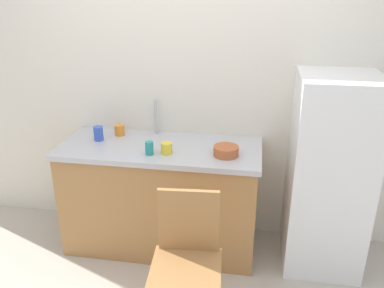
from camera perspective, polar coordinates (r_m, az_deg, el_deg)
back_wall at (r=3.11m, az=-0.74°, el=8.61°), size 4.80×0.10×2.49m
cabinet_base at (r=3.13m, az=-4.41°, el=-7.89°), size 1.46×0.60×0.82m
countertop at (r=2.94m, az=-4.66°, el=-0.60°), size 1.50×0.64×0.04m
faucet at (r=3.13m, az=-5.28°, el=4.01°), size 0.02×0.02×0.29m
refrigerator at (r=2.96m, az=19.19°, el=-4.23°), size 0.54×0.58×1.43m
chair at (r=2.35m, az=-0.79°, el=-16.57°), size 0.43×0.43×0.89m
terracotta_bowl at (r=2.75m, az=4.96°, el=-1.01°), size 0.18×0.18×0.07m
cup_yellow at (r=2.78m, az=-3.73°, el=-0.60°), size 0.08×0.08×0.08m
cup_teal at (r=2.77m, az=-6.22°, el=-0.59°), size 0.06×0.06×0.09m
cup_blue at (r=3.09m, az=-13.44°, el=1.50°), size 0.07×0.07×0.11m
cup_orange at (r=3.17m, az=-10.48°, el=2.01°), size 0.08×0.08×0.08m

